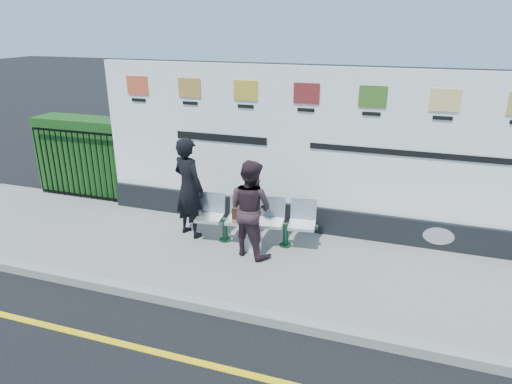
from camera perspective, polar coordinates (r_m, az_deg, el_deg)
ground at (r=5.90m, az=-8.42°, el=-20.10°), size 80.00×80.00×0.00m
pavement at (r=7.76m, az=-0.14°, el=-8.41°), size 14.00×3.00×0.12m
kerb at (r=6.57m, az=-4.45°, el=-14.35°), size 14.00×0.18×0.14m
yellow_line at (r=5.90m, az=-8.42°, el=-20.07°), size 14.00×0.10×0.01m
billboard at (r=8.31m, az=6.12°, el=3.68°), size 8.00×0.30×3.00m
hedge at (r=11.02m, az=-20.17°, el=4.32°), size 2.35×0.70×1.70m
railing at (r=10.71m, az=-21.57°, el=3.24°), size 2.05×0.06×1.54m
bench at (r=8.07m, az=-0.14°, el=-4.96°), size 2.14×0.82×0.45m
woman_left at (r=8.21m, az=-8.42°, el=0.54°), size 0.79×0.66×1.84m
woman_right at (r=7.48m, az=-0.70°, el=-2.05°), size 0.96×0.86×1.64m
handbag_brown at (r=7.98m, az=-2.07°, el=-2.69°), size 0.27×0.14×0.20m
carrier_bag_white at (r=7.84m, az=-0.52°, el=-6.39°), size 0.30×0.18×0.30m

